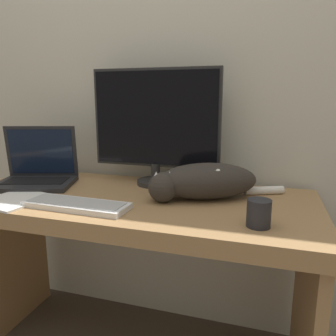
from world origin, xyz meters
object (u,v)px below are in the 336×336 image
(monitor, at_px, (155,124))
(cat, at_px, (203,181))
(laptop, at_px, (37,173))
(coffee_mug, at_px, (259,213))
(external_keyboard, at_px, (76,205))

(monitor, height_order, cat, monitor)
(laptop, relative_size, coffee_mug, 4.50)
(external_keyboard, bearing_deg, cat, 31.84)
(cat, bearing_deg, external_keyboard, -173.80)
(laptop, distance_m, coffee_mug, 0.99)
(monitor, distance_m, cat, 0.35)
(monitor, bearing_deg, coffee_mug, -39.68)
(coffee_mug, bearing_deg, monitor, 140.32)
(laptop, height_order, coffee_mug, laptop)
(external_keyboard, height_order, coffee_mug, coffee_mug)
(external_keyboard, bearing_deg, monitor, 69.32)
(external_keyboard, relative_size, coffee_mug, 4.57)
(cat, distance_m, coffee_mug, 0.31)
(monitor, height_order, coffee_mug, monitor)
(cat, bearing_deg, monitor, 123.95)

